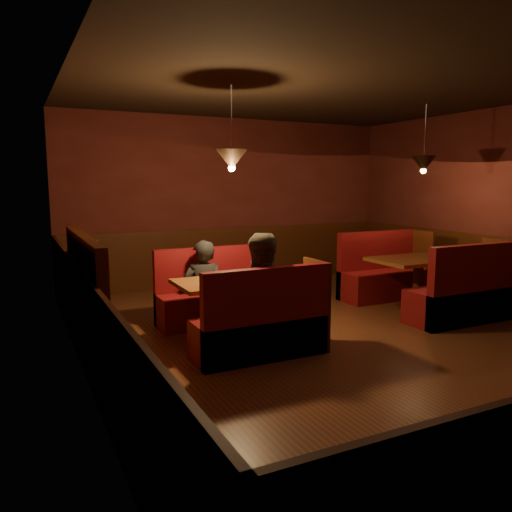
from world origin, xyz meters
name	(u,v)px	position (x,y,z in m)	size (l,w,h in m)	color
room	(331,249)	(-0.28, 0.05, 1.05)	(6.02, 7.02, 2.92)	#492612
main_table	(234,293)	(-1.28, 0.52, 0.53)	(1.29, 0.78, 0.90)	brown
main_bench_far	(212,299)	(-1.27, 1.26, 0.31)	(1.42, 0.51, 0.97)	#550B0F
main_bench_near	(264,329)	(-1.27, -0.21, 0.31)	(1.42, 0.51, 0.97)	#550B0F
second_table	(418,271)	(1.62, 0.60, 0.55)	(1.32, 0.84, 0.74)	brown
second_bench_far	(383,277)	(1.65, 1.39, 0.33)	(1.45, 0.54, 1.04)	#550B0F
second_bench_near	(464,297)	(1.65, -0.18, 0.33)	(1.45, 0.54, 1.04)	#550B0F
diner_a	(203,270)	(-1.42, 1.15, 0.72)	(0.53, 0.35, 1.44)	black
diner_b	(267,277)	(-1.16, -0.08, 0.81)	(0.79, 0.62, 1.63)	#3F3929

